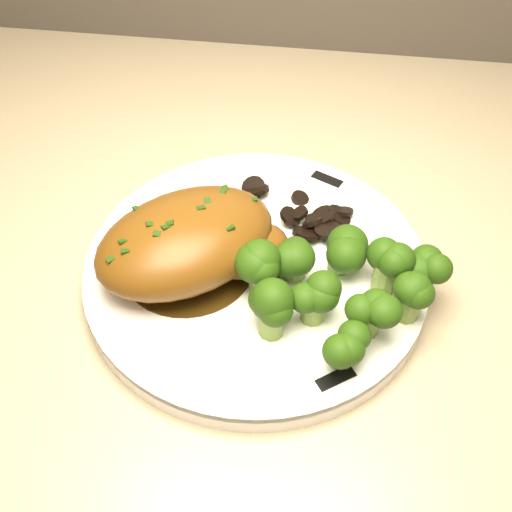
# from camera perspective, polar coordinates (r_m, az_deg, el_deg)

# --- Properties ---
(counter) EXTENTS (2.16, 0.71, 1.05)m
(counter) POSITION_cam_1_polar(r_m,az_deg,el_deg) (1.04, -9.87, -13.65)
(counter) COLOR brown
(counter) RESTS_ON ground
(plate) EXTENTS (0.38, 0.38, 0.02)m
(plate) POSITION_cam_1_polar(r_m,az_deg,el_deg) (0.57, 0.00, -1.35)
(plate) COLOR white
(plate) RESTS_ON counter
(rim_accent_0) EXTENTS (0.03, 0.02, 0.00)m
(rim_accent_0) POSITION_cam_1_polar(r_m,az_deg,el_deg) (0.64, 6.34, 6.77)
(rim_accent_0) COLOR black
(rim_accent_0) RESTS_ON plate
(rim_accent_1) EXTENTS (0.01, 0.03, 0.00)m
(rim_accent_1) POSITION_cam_1_polar(r_m,az_deg,el_deg) (0.58, -13.02, -0.17)
(rim_accent_1) COLOR black
(rim_accent_1) RESTS_ON plate
(rim_accent_2) EXTENTS (0.03, 0.03, 0.00)m
(rim_accent_2) POSITION_cam_1_polar(r_m,az_deg,el_deg) (0.49, 7.10, -10.76)
(rim_accent_2) COLOR black
(rim_accent_2) RESTS_ON plate
(gravy_pool) EXTENTS (0.12, 0.12, 0.00)m
(gravy_pool) POSITION_cam_1_polar(r_m,az_deg,el_deg) (0.56, -6.03, -0.81)
(gravy_pool) COLOR #312009
(gravy_pool) RESTS_ON plate
(chicken_breast) EXTENTS (0.19, 0.18, 0.06)m
(chicken_breast) POSITION_cam_1_polar(r_m,az_deg,el_deg) (0.54, -5.63, 1.22)
(chicken_breast) COLOR brown
(chicken_breast) RESTS_ON plate
(mushroom_pile) EXTENTS (0.10, 0.07, 0.03)m
(mushroom_pile) POSITION_cam_1_polar(r_m,az_deg,el_deg) (0.59, 3.47, 3.48)
(mushroom_pile) COLOR black
(mushroom_pile) RESTS_ON plate
(broccoli_florets) EXTENTS (0.16, 0.12, 0.05)m
(broccoli_florets) POSITION_cam_1_polar(r_m,az_deg,el_deg) (0.51, 7.66, -2.65)
(broccoli_florets) COLOR olive
(broccoli_florets) RESTS_ON plate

